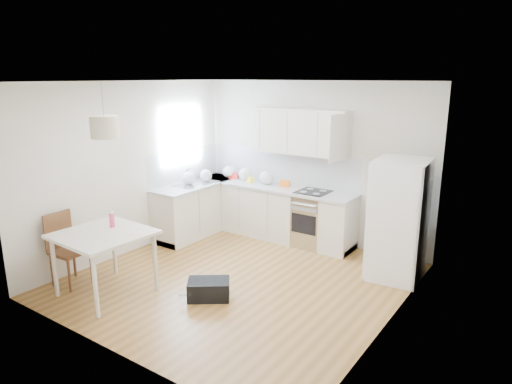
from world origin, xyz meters
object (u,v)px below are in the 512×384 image
dining_table (103,240)px  gym_bag (209,289)px  refrigerator (399,219)px  dining_chair (70,250)px

dining_table → gym_bag: (1.18, 0.65, -0.62)m
refrigerator → dining_table: refrigerator is taller
dining_chair → gym_bag: (1.80, 0.74, -0.37)m
refrigerator → gym_bag: 2.78m
dining_table → dining_chair: dining_chair is taller
refrigerator → dining_chair: 4.52m
dining_table → dining_chair: size_ratio=1.12×
refrigerator → gym_bag: bearing=-136.1°
dining_table → gym_bag: 1.48m
dining_chair → gym_bag: size_ratio=1.89×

